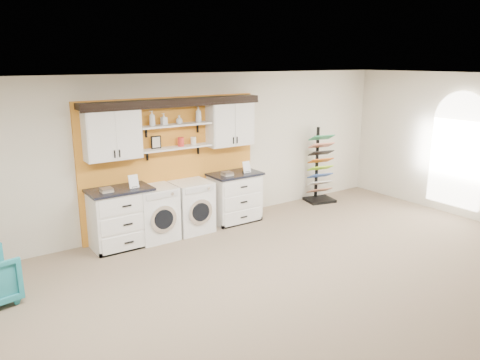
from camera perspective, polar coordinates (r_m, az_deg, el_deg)
floor at (r=5.88m, az=10.49°, el=-16.76°), size 10.00×10.00×0.00m
ceiling at (r=5.05m, az=11.96°, el=11.59°), size 10.00×10.00×0.00m
wall_back at (r=8.49m, az=-8.40°, el=3.26°), size 10.00×0.00×10.00m
accent_panel at (r=8.50m, az=-8.25°, el=1.90°), size 3.40×0.07×2.40m
upper_cabinet_left at (r=7.79m, az=-15.35°, el=5.49°), size 0.90×0.35×0.84m
upper_cabinet_right at (r=8.79m, az=-1.25°, el=6.96°), size 0.90×0.35×0.84m
shelf_lower at (r=8.29m, az=-7.82°, el=3.92°), size 1.32×0.28×0.03m
shelf_upper at (r=8.23m, az=-7.91°, el=6.66°), size 1.32×0.28×0.03m
crown_molding at (r=8.19m, az=-8.05°, el=9.43°), size 3.30×0.41×0.13m
window_arched at (r=10.06m, az=25.03°, el=3.70°), size 0.06×1.10×2.25m
picture_frame at (r=8.16m, az=-10.20°, el=4.56°), size 0.18×0.02×0.22m
canister_red at (r=8.32m, az=-7.22°, el=4.64°), size 0.11×0.11×0.16m
canister_cream at (r=8.43m, az=-5.71°, el=4.75°), size 0.10×0.10×0.14m
base_cabinet_left at (r=7.97m, az=-14.32°, el=-4.49°), size 1.02×0.66×1.00m
base_cabinet_right at (r=8.95m, az=-0.66°, el=-2.09°), size 0.97×0.66×0.95m
washer at (r=8.19m, az=-10.31°, el=-3.99°), size 0.67×0.71×0.93m
dryer at (r=8.49m, az=-5.96°, el=-3.21°), size 0.66×0.71×0.92m
sample_rack at (r=10.35m, az=9.70°, el=0.24°), size 0.69×0.62×1.62m
soap_bottle_a at (r=8.03m, az=-10.66°, el=7.39°), size 0.11×0.11×0.26m
soap_bottle_b at (r=8.12m, az=-9.26°, el=7.33°), size 0.10×0.10×0.20m
soap_bottle_c at (r=8.25m, az=-7.43°, el=7.33°), size 0.16×0.16×0.15m
soap_bottle_d at (r=8.42m, az=-5.10°, el=7.99°), size 0.13×0.13×0.28m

